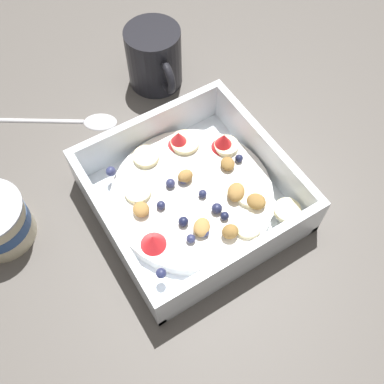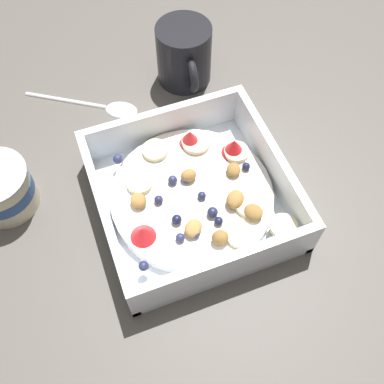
# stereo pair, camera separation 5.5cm
# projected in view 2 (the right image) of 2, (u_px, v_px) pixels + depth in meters

# --- Properties ---
(ground_plane) EXTENTS (2.40, 2.40, 0.00)m
(ground_plane) POSITION_uv_depth(u_px,v_px,m) (185.00, 221.00, 0.56)
(ground_plane) COLOR #56514C
(fruit_bowl) EXTENTS (0.23, 0.23, 0.07)m
(fruit_bowl) POSITION_uv_depth(u_px,v_px,m) (193.00, 195.00, 0.56)
(fruit_bowl) COLOR white
(fruit_bowl) RESTS_ON ground
(spoon) EXTENTS (0.11, 0.16, 0.01)m
(spoon) POSITION_uv_depth(u_px,v_px,m) (104.00, 105.00, 0.65)
(spoon) COLOR silver
(spoon) RESTS_ON ground
(yogurt_cup) EXTENTS (0.08, 0.08, 0.06)m
(yogurt_cup) POSITION_uv_depth(u_px,v_px,m) (0.00, 189.00, 0.55)
(yogurt_cup) COLOR beige
(yogurt_cup) RESTS_ON ground
(coffee_mug) EXTENTS (0.11, 0.08, 0.09)m
(coffee_mug) POSITION_uv_depth(u_px,v_px,m) (184.00, 55.00, 0.65)
(coffee_mug) COLOR black
(coffee_mug) RESTS_ON ground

